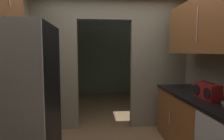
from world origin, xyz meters
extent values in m
cube|color=gray|center=(-1.08, 1.50, 1.29)|extent=(0.86, 0.12, 2.58)
cube|color=gray|center=(0.96, 1.50, 1.29)|extent=(1.12, 0.12, 2.58)
cube|color=gray|center=(-0.13, 1.50, 2.35)|extent=(1.05, 0.12, 0.44)
cube|color=slate|center=(0.00, 4.68, 1.29)|extent=(3.03, 0.10, 2.58)
cube|color=slate|center=(-1.46, 3.09, 1.29)|extent=(0.10, 3.18, 2.58)
cube|color=slate|center=(1.46, 3.09, 1.29)|extent=(0.10, 3.18, 2.58)
cube|color=black|center=(-1.09, -0.30, 0.89)|extent=(0.72, 0.72, 1.78)
cube|color=brown|center=(1.18, 0.15, 0.43)|extent=(0.62, 2.12, 0.86)
cube|color=black|center=(1.18, 0.15, 0.88)|extent=(0.66, 2.12, 0.04)
cylinder|color=#B7BABC|center=(0.86, 0.62, 0.47)|extent=(0.01, 0.01, 0.22)
cube|color=brown|center=(1.18, 0.15, 1.87)|extent=(0.34, 1.91, 0.75)
cylinder|color=#B7BABC|center=(1.00, 0.15, 1.87)|extent=(0.01, 0.01, 0.45)
cube|color=maroon|center=(1.15, 0.10, 1.00)|extent=(0.15, 0.40, 0.20)
cylinder|color=#262626|center=(1.15, 0.10, 1.12)|extent=(0.02, 0.28, 0.02)
cylinder|color=black|center=(1.07, -0.02, 1.00)|extent=(0.01, 0.14, 0.14)
cylinder|color=black|center=(1.07, 0.22, 1.00)|extent=(0.01, 0.14, 0.14)
camera|label=1|loc=(-0.31, -2.23, 1.51)|focal=30.37mm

